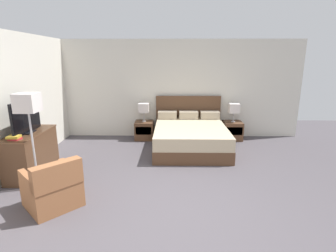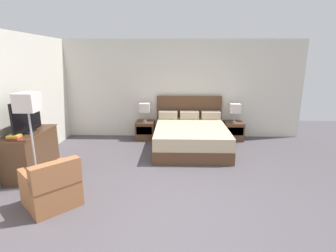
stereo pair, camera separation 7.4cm
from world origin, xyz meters
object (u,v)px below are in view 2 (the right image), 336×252
Objects in this scene: nightstand_right at (233,131)px; table_lamp_right at (235,108)px; floor_lamp at (28,109)px; tv at (27,117)px; book_red_cover at (15,138)px; book_blue_cover at (14,136)px; armchair_by_window at (52,188)px; table_lamp_left at (145,108)px; dresser at (32,152)px; bed at (191,136)px; nightstand_left at (145,130)px.

table_lamp_right is (0.00, 0.00, 0.61)m from nightstand_right.
tv is at bearing 123.59° from floor_lamp.
tv reaches higher than book_red_cover.
nightstand_right is at bearing 31.90° from book_blue_cover.
armchair_by_window is (-3.38, -3.39, 0.04)m from nightstand_right.
floor_lamp is at bearing -143.98° from nightstand_right.
table_lamp_left reaches higher than nightstand_right.
book_red_cover is (-1.90, -2.68, -0.03)m from table_lamp_left.
tv reaches higher than book_blue_cover.
table_lamp_left and table_lamp_right have the same top height.
book_red_cover is (0.00, -0.43, 0.41)m from dresser.
dresser is (-4.29, -2.24, 0.17)m from nightstand_right.
bed reaches higher than book_blue_cover.
bed is at bearing 26.00° from dresser.
floor_lamp reaches higher than nightstand_left.
table_lamp_left is at bearing 61.95° from floor_lamp.
nightstand_left and nightstand_right have the same top height.
table_lamp_left is 2.97m from dresser.
table_lamp_left is 2.39m from table_lamp_right.
table_lamp_left reaches higher than dresser.
floor_lamp is (-3.90, -2.83, 0.50)m from table_lamp_right.
dresser is 0.62m from book_blue_cover.
tv is 0.93× the size of armchair_by_window.
book_red_cover is at bearing -89.46° from dresser.
nightstand_left is 0.40× the size of dresser.
book_red_cover is at bearing -89.80° from tv.
armchair_by_window is (0.92, -0.71, -0.57)m from book_blue_cover.
book_blue_cover is at bearing -180.00° from book_red_cover.
table_lamp_left is 3.28m from book_red_cover.
tv is 0.49m from book_blue_cover.
nightstand_left is 0.61m from table_lamp_left.
book_blue_cover is (-4.30, -2.67, 0.61)m from nightstand_right.
tv reaches higher than nightstand_right.
nightstand_right is (2.39, 0.00, 0.00)m from nightstand_left.
nightstand_left is 0.30× the size of floor_lamp.
nightstand_left is 2.94m from dresser.
floor_lamp is (-3.90, -2.83, 1.11)m from nightstand_right.
bed is 3.58m from floor_lamp.
tv is at bearing -76.39° from dresser.
armchair_by_window is at bearing -51.42° from tv.
floor_lamp reaches higher than dresser.
nightstand_left is (-1.19, 0.73, -0.07)m from bed.
armchair_by_window is (-0.99, -3.39, 0.04)m from nightstand_left.
book_red_cover is (0.00, -0.42, -0.28)m from tv.
table_lamp_left is 2.75× the size of book_red_cover.
book_blue_cover is at bearing -148.10° from nightstand_right.
nightstand_left is 0.50× the size of armchair_by_window.
bed reaches higher than nightstand_right.
bed reaches higher than table_lamp_right.
table_lamp_right is 4.85m from tv.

